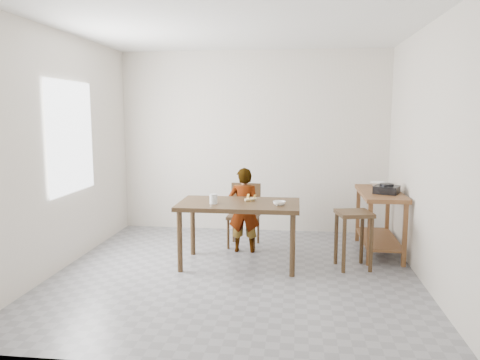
# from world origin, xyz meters

# --- Properties ---
(floor) EXTENTS (4.00, 4.00, 0.04)m
(floor) POSITION_xyz_m (0.00, 0.00, -0.02)
(floor) COLOR gray
(floor) RESTS_ON ground
(ceiling) EXTENTS (4.00, 4.00, 0.04)m
(ceiling) POSITION_xyz_m (0.00, 0.00, 2.72)
(ceiling) COLOR white
(ceiling) RESTS_ON wall_back
(wall_back) EXTENTS (4.00, 0.04, 2.70)m
(wall_back) POSITION_xyz_m (0.00, 2.02, 1.35)
(wall_back) COLOR beige
(wall_back) RESTS_ON ground
(wall_front) EXTENTS (4.00, 0.04, 2.70)m
(wall_front) POSITION_xyz_m (0.00, -2.02, 1.35)
(wall_front) COLOR beige
(wall_front) RESTS_ON ground
(wall_left) EXTENTS (0.04, 4.00, 2.70)m
(wall_left) POSITION_xyz_m (-2.02, 0.00, 1.35)
(wall_left) COLOR beige
(wall_left) RESTS_ON ground
(wall_right) EXTENTS (0.04, 4.00, 2.70)m
(wall_right) POSITION_xyz_m (2.02, 0.00, 1.35)
(wall_right) COLOR beige
(wall_right) RESTS_ON ground
(window_pane) EXTENTS (0.02, 1.10, 1.30)m
(window_pane) POSITION_xyz_m (-1.97, 0.20, 1.50)
(window_pane) COLOR white
(window_pane) RESTS_ON wall_left
(dining_table) EXTENTS (1.40, 0.80, 0.75)m
(dining_table) POSITION_xyz_m (0.00, 0.30, 0.38)
(dining_table) COLOR #3D2A18
(dining_table) RESTS_ON floor
(prep_counter) EXTENTS (0.50, 1.20, 0.80)m
(prep_counter) POSITION_xyz_m (1.72, 1.00, 0.40)
(prep_counter) COLOR brown
(prep_counter) RESTS_ON floor
(child) EXTENTS (0.41, 0.27, 1.10)m
(child) POSITION_xyz_m (-0.00, 0.84, 0.55)
(child) COLOR white
(child) RESTS_ON floor
(dining_chair) EXTENTS (0.43, 0.43, 0.83)m
(dining_chair) POSITION_xyz_m (-0.04, 1.09, 0.42)
(dining_chair) COLOR #3D2A18
(dining_chair) RESTS_ON floor
(stool) EXTENTS (0.45, 0.45, 0.67)m
(stool) POSITION_xyz_m (1.32, 0.34, 0.33)
(stool) COLOR #3D2A18
(stool) RESTS_ON floor
(glass_tumbler) EXTENTS (0.11, 0.11, 0.11)m
(glass_tumbler) POSITION_xyz_m (-0.28, 0.19, 0.81)
(glass_tumbler) COLOR silver
(glass_tumbler) RESTS_ON dining_table
(small_bowl) EXTENTS (0.17, 0.17, 0.05)m
(small_bowl) POSITION_xyz_m (0.47, 0.20, 0.77)
(small_bowl) COLOR white
(small_bowl) RESTS_ON dining_table
(banana) EXTENTS (0.19, 0.16, 0.06)m
(banana) POSITION_xyz_m (0.13, 0.40, 0.78)
(banana) COLOR #D5B651
(banana) RESTS_ON dining_table
(serving_bowl) EXTENTS (0.24, 0.24, 0.06)m
(serving_bowl) POSITION_xyz_m (1.75, 1.44, 0.83)
(serving_bowl) COLOR white
(serving_bowl) RESTS_ON prep_counter
(gas_burner) EXTENTS (0.37, 0.37, 0.09)m
(gas_burner) POSITION_xyz_m (1.77, 0.85, 0.85)
(gas_burner) COLOR black
(gas_burner) RESTS_ON prep_counter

